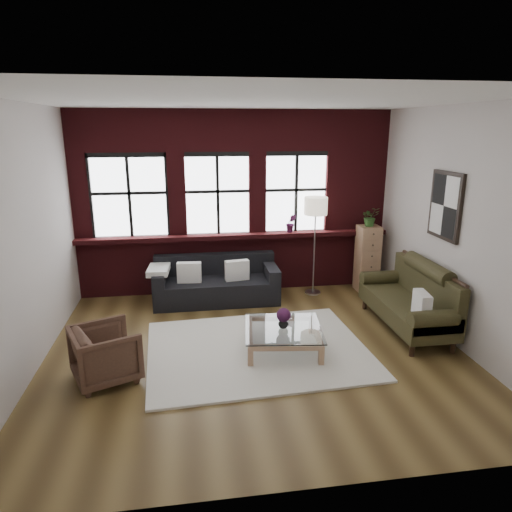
{
  "coord_description": "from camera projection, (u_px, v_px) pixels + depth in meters",
  "views": [
    {
      "loc": [
        -0.82,
        -5.52,
        2.9
      ],
      "look_at": [
        0.1,
        0.6,
        1.15
      ],
      "focal_mm": 32.0,
      "sensor_mm": 36.0,
      "label": 1
    }
  ],
  "objects": [
    {
      "name": "floor",
      "position": [
        255.0,
        350.0,
        6.15
      ],
      "size": [
        5.5,
        5.5,
        0.0
      ],
      "primitive_type": "plane",
      "color": "#4E3A1C",
      "rests_on": "ground"
    },
    {
      "name": "ceiling",
      "position": [
        255.0,
        100.0,
        5.29
      ],
      "size": [
        5.5,
        5.5,
        0.0
      ],
      "primitive_type": "plane",
      "rotation": [
        3.14,
        0.0,
        0.0
      ],
      "color": "white",
      "rests_on": "ground"
    },
    {
      "name": "wall_back",
      "position": [
        235.0,
        203.0,
        8.1
      ],
      "size": [
        5.5,
        0.0,
        5.5
      ],
      "primitive_type": "plane",
      "rotation": [
        1.57,
        0.0,
        0.0
      ],
      "color": "beige",
      "rests_on": "ground"
    },
    {
      "name": "wall_front",
      "position": [
        305.0,
        311.0,
        3.34
      ],
      "size": [
        5.5,
        0.0,
        5.5
      ],
      "primitive_type": "plane",
      "rotation": [
        -1.57,
        0.0,
        0.0
      ],
      "color": "beige",
      "rests_on": "ground"
    },
    {
      "name": "wall_left",
      "position": [
        23.0,
        243.0,
        5.33
      ],
      "size": [
        0.0,
        5.0,
        5.0
      ],
      "primitive_type": "plane",
      "rotation": [
        1.57,
        0.0,
        1.57
      ],
      "color": "beige",
      "rests_on": "ground"
    },
    {
      "name": "wall_right",
      "position": [
        458.0,
        228.0,
        6.11
      ],
      "size": [
        0.0,
        5.0,
        5.0
      ],
      "primitive_type": "plane",
      "rotation": [
        1.57,
        0.0,
        -1.57
      ],
      "color": "beige",
      "rests_on": "ground"
    },
    {
      "name": "brick_backwall",
      "position": [
        235.0,
        204.0,
        8.04
      ],
      "size": [
        5.5,
        0.12,
        3.2
      ],
      "primitive_type": null,
      "color": "#481115",
      "rests_on": "floor"
    },
    {
      "name": "sill_ledge",
      "position": [
        236.0,
        236.0,
        8.11
      ],
      "size": [
        5.5,
        0.3,
        0.08
      ],
      "primitive_type": "cube",
      "color": "#481115",
      "rests_on": "brick_backwall"
    },
    {
      "name": "window_left",
      "position": [
        130.0,
        197.0,
        7.75
      ],
      "size": [
        1.38,
        0.1,
        1.5
      ],
      "primitive_type": null,
      "color": "black",
      "rests_on": "brick_backwall"
    },
    {
      "name": "window_mid",
      "position": [
        218.0,
        196.0,
        7.97
      ],
      "size": [
        1.38,
        0.1,
        1.5
      ],
      "primitive_type": null,
      "color": "black",
      "rests_on": "brick_backwall"
    },
    {
      "name": "window_right",
      "position": [
        296.0,
        194.0,
        8.17
      ],
      "size": [
        1.38,
        0.1,
        1.5
      ],
      "primitive_type": null,
      "color": "black",
      "rests_on": "brick_backwall"
    },
    {
      "name": "wall_poster",
      "position": [
        446.0,
        206.0,
        6.33
      ],
      "size": [
        0.05,
        0.74,
        0.94
      ],
      "primitive_type": null,
      "color": "black",
      "rests_on": "wall_right"
    },
    {
      "name": "shag_rug",
      "position": [
        257.0,
        349.0,
        6.14
      ],
      "size": [
        3.01,
        2.43,
        0.03
      ],
      "primitive_type": "cube",
      "rotation": [
        0.0,
        0.0,
        0.05
      ],
      "color": "beige",
      "rests_on": "floor"
    },
    {
      "name": "dark_sofa",
      "position": [
        216.0,
        280.0,
        7.8
      ],
      "size": [
        2.1,
        0.85,
        0.76
      ],
      "primitive_type": null,
      "color": "black",
      "rests_on": "floor"
    },
    {
      "name": "pillow_a",
      "position": [
        189.0,
        272.0,
        7.59
      ],
      "size": [
        0.41,
        0.17,
        0.34
      ],
      "primitive_type": "cube",
      "rotation": [
        0.0,
        0.0,
        -0.08
      ],
      "color": "white",
      "rests_on": "dark_sofa"
    },
    {
      "name": "pillow_b",
      "position": [
        237.0,
        270.0,
        7.71
      ],
      "size": [
        0.42,
        0.2,
        0.34
      ],
      "primitive_type": "cube",
      "rotation": [
        0.0,
        0.0,
        0.15
      ],
      "color": "white",
      "rests_on": "dark_sofa"
    },
    {
      "name": "vintage_settee",
      "position": [
        407.0,
        297.0,
        6.69
      ],
      "size": [
        0.85,
        1.9,
        1.01
      ],
      "primitive_type": null,
      "color": "#2E2A15",
      "rests_on": "floor"
    },
    {
      "name": "pillow_settee",
      "position": [
        422.0,
        305.0,
        6.09
      ],
      "size": [
        0.2,
        0.4,
        0.34
      ],
      "primitive_type": "cube",
      "rotation": [
        0.0,
        0.0,
        -0.15
      ],
      "color": "white",
      "rests_on": "vintage_settee"
    },
    {
      "name": "armchair",
      "position": [
        106.0,
        354.0,
        5.36
      ],
      "size": [
        0.94,
        0.93,
        0.66
      ],
      "primitive_type": "imported",
      "rotation": [
        0.0,
        0.0,
        1.97
      ],
      "color": "#442E22",
      "rests_on": "floor"
    },
    {
      "name": "coffee_table",
      "position": [
        283.0,
        339.0,
        6.11
      ],
      "size": [
        1.12,
        1.12,
        0.34
      ],
      "primitive_type": null,
      "rotation": [
        0.0,
        0.0,
        -0.13
      ],
      "color": "#AA7E5C",
      "rests_on": "shag_rug"
    },
    {
      "name": "vase",
      "position": [
        283.0,
        323.0,
        6.05
      ],
      "size": [
        0.16,
        0.16,
        0.14
      ],
      "primitive_type": "imported",
      "rotation": [
        0.0,
        0.0,
        -0.22
      ],
      "color": "#B2B2B2",
      "rests_on": "coffee_table"
    },
    {
      "name": "flowers",
      "position": [
        284.0,
        315.0,
        6.02
      ],
      "size": [
        0.19,
        0.19,
        0.19
      ],
      "primitive_type": "sphere",
      "color": "#45173E",
      "rests_on": "vase"
    },
    {
      "name": "drawer_chest",
      "position": [
        367.0,
        259.0,
        8.28
      ],
      "size": [
        0.37,
        0.37,
        1.2
      ],
      "primitive_type": "cube",
      "color": "#AA7E5C",
      "rests_on": "floor"
    },
    {
      "name": "potted_plant_top",
      "position": [
        370.0,
        217.0,
        8.07
      ],
      "size": [
        0.32,
        0.29,
        0.34
      ],
      "primitive_type": "imported",
      "rotation": [
        0.0,
        0.0,
        0.06
      ],
      "color": "#2D5923",
      "rests_on": "drawer_chest"
    },
    {
      "name": "floor_lamp",
      "position": [
        315.0,
        242.0,
        8.02
      ],
      "size": [
        0.4,
        0.4,
        1.9
      ],
      "primitive_type": null,
      "color": "#A5A5A8",
      "rests_on": "floor"
    },
    {
      "name": "sill_plant",
      "position": [
        291.0,
        223.0,
        8.17
      ],
      "size": [
        0.19,
        0.16,
        0.33
      ],
      "primitive_type": "imported",
      "rotation": [
        0.0,
        0.0,
        -0.06
      ],
      "color": "#45173E",
      "rests_on": "sill_ledge"
    }
  ]
}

